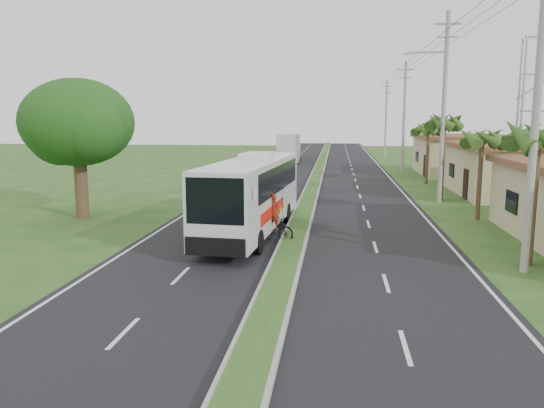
# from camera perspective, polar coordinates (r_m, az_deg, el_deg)

# --- Properties ---
(ground) EXTENTS (180.00, 180.00, 0.00)m
(ground) POSITION_cam_1_polar(r_m,az_deg,el_deg) (18.12, 0.97, -8.16)
(ground) COLOR #264A1B
(ground) RESTS_ON ground
(road_asphalt) EXTENTS (14.00, 160.00, 0.02)m
(road_asphalt) POSITION_cam_1_polar(r_m,az_deg,el_deg) (37.64, 4.12, 0.93)
(road_asphalt) COLOR black
(road_asphalt) RESTS_ON ground
(median_strip) EXTENTS (1.20, 160.00, 0.18)m
(median_strip) POSITION_cam_1_polar(r_m,az_deg,el_deg) (37.62, 4.12, 1.07)
(median_strip) COLOR gray
(median_strip) RESTS_ON ground
(lane_edge_left) EXTENTS (0.12, 160.00, 0.01)m
(lane_edge_left) POSITION_cam_1_polar(r_m,az_deg,el_deg) (38.54, -5.88, 1.08)
(lane_edge_left) COLOR silver
(lane_edge_left) RESTS_ON ground
(lane_edge_right) EXTENTS (0.12, 160.00, 0.01)m
(lane_edge_right) POSITION_cam_1_polar(r_m,az_deg,el_deg) (37.92, 14.29, 0.71)
(lane_edge_right) COLOR silver
(lane_edge_right) RESTS_ON ground
(shop_mid) EXTENTS (7.60, 10.60, 3.67)m
(shop_mid) POSITION_cam_1_polar(r_m,az_deg,el_deg) (41.22, 24.17, 3.45)
(shop_mid) COLOR tan
(shop_mid) RESTS_ON ground
(shop_far) EXTENTS (8.60, 11.60, 3.82)m
(shop_far) POSITION_cam_1_polar(r_m,az_deg,el_deg) (54.70, 19.87, 5.01)
(shop_far) COLOR tan
(shop_far) RESTS_ON ground
(palm_verge_a) EXTENTS (2.40, 2.40, 5.45)m
(palm_verge_a) POSITION_cam_1_polar(r_m,az_deg,el_deg) (21.47, 26.74, 6.44)
(palm_verge_a) COLOR #473321
(palm_verge_a) RESTS_ON ground
(palm_verge_b) EXTENTS (2.40, 2.40, 5.05)m
(palm_verge_b) POSITION_cam_1_polar(r_m,az_deg,el_deg) (30.20, 21.67, 6.56)
(palm_verge_b) COLOR #473321
(palm_verge_b) RESTS_ON ground
(palm_verge_c) EXTENTS (2.40, 2.40, 5.85)m
(palm_verge_c) POSITION_cam_1_polar(r_m,az_deg,el_deg) (36.88, 18.07, 8.31)
(palm_verge_c) COLOR #473321
(palm_verge_c) RESTS_ON ground
(palm_verge_d) EXTENTS (2.40, 2.40, 5.25)m
(palm_verge_d) POSITION_cam_1_polar(r_m,az_deg,el_deg) (45.84, 16.50, 7.75)
(palm_verge_d) COLOR #473321
(palm_verge_d) RESTS_ON ground
(shade_tree) EXTENTS (6.30, 6.00, 7.54)m
(shade_tree) POSITION_cam_1_polar(r_m,az_deg,el_deg) (30.56, -20.33, 7.92)
(shade_tree) COLOR #473321
(shade_tree) RESTS_ON ground
(utility_pole_a) EXTENTS (1.60, 0.28, 11.00)m
(utility_pole_a) POSITION_cam_1_polar(r_m,az_deg,el_deg) (20.35, 26.55, 8.99)
(utility_pole_a) COLOR gray
(utility_pole_a) RESTS_ON ground
(utility_pole_b) EXTENTS (3.20, 0.28, 12.00)m
(utility_pole_b) POSITION_cam_1_polar(r_m,az_deg,el_deg) (35.85, 17.95, 10.12)
(utility_pole_b) COLOR gray
(utility_pole_b) RESTS_ON ground
(utility_pole_c) EXTENTS (1.60, 0.28, 11.00)m
(utility_pole_c) POSITION_cam_1_polar(r_m,az_deg,el_deg) (55.61, 14.03, 9.20)
(utility_pole_c) COLOR gray
(utility_pole_c) RESTS_ON ground
(utility_pole_d) EXTENTS (1.60, 0.28, 10.50)m
(utility_pole_d) POSITION_cam_1_polar(r_m,az_deg,el_deg) (75.51, 12.16, 9.00)
(utility_pole_d) COLOR gray
(utility_pole_d) RESTS_ON ground
(coach_bus_main) EXTENTS (3.31, 11.79, 3.76)m
(coach_bus_main) POSITION_cam_1_polar(r_m,az_deg,el_deg) (24.84, -2.12, 1.47)
(coach_bus_main) COLOR silver
(coach_bus_main) RESTS_ON ground
(coach_bus_far) EXTENTS (3.25, 12.32, 3.55)m
(coach_bus_far) POSITION_cam_1_polar(r_m,az_deg,el_deg) (69.14, 1.89, 6.38)
(coach_bus_far) COLOR silver
(coach_bus_far) RESTS_ON ground
(motorcyclist) EXTENTS (1.95, 1.04, 2.13)m
(motorcyclist) POSITION_cam_1_polar(r_m,az_deg,el_deg) (23.47, 0.19, -2.26)
(motorcyclist) COLOR black
(motorcyclist) RESTS_ON ground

